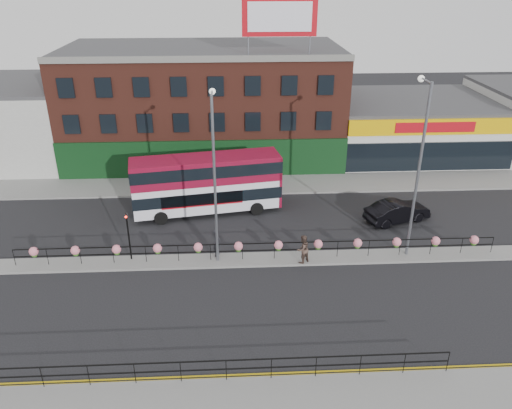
{
  "coord_description": "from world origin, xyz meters",
  "views": [
    {
      "loc": [
        -1.55,
        -26.83,
        16.81
      ],
      "look_at": [
        0.0,
        3.0,
        2.5
      ],
      "focal_mm": 35.0,
      "sensor_mm": 36.0,
      "label": 1
    }
  ],
  "objects_px": {
    "double_decker_bus": "(207,179)",
    "lamp_column_west": "(214,167)",
    "pedestrian_b": "(303,249)",
    "car": "(397,211)",
    "pedestrian_a": "(217,243)",
    "lamp_column_east": "(419,157)"
  },
  "relations": [
    {
      "from": "car",
      "to": "lamp_column_west",
      "type": "distance_m",
      "value": 14.81
    },
    {
      "from": "double_decker_bus",
      "to": "pedestrian_b",
      "type": "bearing_deg",
      "value": -51.5
    },
    {
      "from": "lamp_column_east",
      "to": "pedestrian_b",
      "type": "bearing_deg",
      "value": -172.27
    },
    {
      "from": "pedestrian_a",
      "to": "pedestrian_b",
      "type": "height_order",
      "value": "pedestrian_b"
    },
    {
      "from": "pedestrian_a",
      "to": "lamp_column_east",
      "type": "bearing_deg",
      "value": -78.77
    },
    {
      "from": "lamp_column_west",
      "to": "double_decker_bus",
      "type": "bearing_deg",
      "value": 96.86
    },
    {
      "from": "pedestrian_b",
      "to": "double_decker_bus",
      "type": "bearing_deg",
      "value": -85.15
    },
    {
      "from": "car",
      "to": "pedestrian_b",
      "type": "bearing_deg",
      "value": 106.73
    },
    {
      "from": "car",
      "to": "pedestrian_b",
      "type": "height_order",
      "value": "pedestrian_b"
    },
    {
      "from": "lamp_column_west",
      "to": "lamp_column_east",
      "type": "xyz_separation_m",
      "value": [
        12.06,
        0.15,
        0.33
      ]
    },
    {
      "from": "double_decker_bus",
      "to": "lamp_column_west",
      "type": "relative_size",
      "value": 1.07
    },
    {
      "from": "double_decker_bus",
      "to": "pedestrian_b",
      "type": "distance_m",
      "value": 9.91
    },
    {
      "from": "double_decker_bus",
      "to": "lamp_column_west",
      "type": "xyz_separation_m",
      "value": [
        0.83,
        -6.88,
        3.63
      ]
    },
    {
      "from": "pedestrian_a",
      "to": "pedestrian_b",
      "type": "xyz_separation_m",
      "value": [
        5.3,
        -1.1,
        0.02
      ]
    },
    {
      "from": "pedestrian_b",
      "to": "car",
      "type": "bearing_deg",
      "value": -178.23
    },
    {
      "from": "car",
      "to": "lamp_column_east",
      "type": "height_order",
      "value": "lamp_column_east"
    },
    {
      "from": "double_decker_bus",
      "to": "pedestrian_b",
      "type": "height_order",
      "value": "double_decker_bus"
    },
    {
      "from": "pedestrian_b",
      "to": "lamp_column_east",
      "type": "relative_size",
      "value": 0.17
    },
    {
      "from": "lamp_column_west",
      "to": "pedestrian_a",
      "type": "bearing_deg",
      "value": 97.29
    },
    {
      "from": "car",
      "to": "lamp_column_west",
      "type": "xyz_separation_m",
      "value": [
        -12.91,
        -4.67,
        5.54
      ]
    },
    {
      "from": "car",
      "to": "pedestrian_a",
      "type": "height_order",
      "value": "pedestrian_a"
    },
    {
      "from": "pedestrian_a",
      "to": "pedestrian_b",
      "type": "distance_m",
      "value": 5.42
    }
  ]
}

